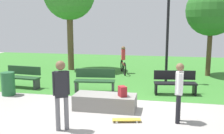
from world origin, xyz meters
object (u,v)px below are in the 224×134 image
Objects in this scene: park_bench_center_lawn at (175,82)px; concrete_ledge at (105,102)px; skater_performing_trick at (61,90)px; cyclist_on_bicycle at (123,62)px; skateboard_by_ledge at (127,120)px; tree_broad_elm at (212,11)px; park_bench_near_path at (22,77)px; lamp_post at (168,26)px; trash_bin at (8,84)px; skater_watching at (179,88)px; backpack_on_ledge at (122,91)px; park_bench_by_oak at (95,80)px.

concrete_ledge is at bearing -134.88° from park_bench_center_lawn.
skater_performing_trick is 7.87m from cyclist_on_bicycle.
tree_broad_elm is (3.27, 7.19, 3.28)m from skateboard_by_ledge.
tree_broad_elm reaches higher than skater_performing_trick.
concrete_ledge is 2.39× the size of skateboard_by_ledge.
skateboard_by_ledge is 0.50× the size of park_bench_center_lawn.
park_bench_near_path is at bearing 153.32° from concrete_ledge.
lamp_post is 4.80× the size of trash_bin.
skater_performing_trick is 9.65m from tree_broad_elm.
skater_watching is 0.95× the size of cyclist_on_bicycle.
backpack_on_ledge is at bearing 106.84° from skateboard_by_ledge.
park_bench_center_lawn is 3.14m from park_bench_by_oak.
skater_watching is at bearing -13.80° from trash_bin.
skateboard_by_ledge is at bearing -168.46° from skater_watching.
park_bench_near_path is (-4.09, 2.06, 0.24)m from concrete_ledge.
skater_watching is 5.10m from lamp_post.
park_bench_center_lawn is 6.35m from park_bench_near_path.
tree_broad_elm is 2.64× the size of cyclist_on_bicycle.
skater_performing_trick is at bearing -87.64° from park_bench_by_oak.
park_bench_near_path is at bearing -152.78° from tree_broad_elm.
lamp_post reaches higher than trash_bin.
lamp_post is (-0.30, 4.82, 1.62)m from skater_watching.
skater_performing_trick is (-1.30, -1.71, 0.43)m from backpack_on_ledge.
cyclist_on_bicycle is (3.73, 4.01, 0.15)m from park_bench_near_path.
park_bench_center_lawn is at bearing -80.39° from lamp_post.
tree_broad_elm is at bearing 65.59° from skateboard_by_ledge.
tree_broad_elm is 1.09× the size of lamp_post.
park_bench_by_oak reaches higher than backpack_on_ledge.
skater_performing_trick is 0.43× the size of lamp_post.
park_bench_near_path is (-3.37, 3.85, -0.60)m from skater_performing_trick.
skater_watching is 1.70m from skateboard_by_ledge.
skater_performing_trick reaches higher than concrete_ledge.
park_bench_near_path is at bearing -132.94° from cyclist_on_bicycle.
park_bench_center_lawn is (2.98, 4.05, -0.60)m from skater_performing_trick.
park_bench_center_lawn is 0.36× the size of tree_broad_elm.
concrete_ledge is at bearing -66.55° from park_bench_by_oak.
skater_performing_trick is 5.07m from park_bench_center_lawn.
trash_bin is (-6.26, -1.37, -0.04)m from park_bench_center_lawn.
park_bench_by_oak is at bearing -175.79° from park_bench_center_lawn.
backpack_on_ledge is 1.78m from skater_watching.
cyclist_on_bicycle reaches higher than concrete_ledge.
concrete_ledge is 1.12× the size of cyclist_on_bicycle.
backpack_on_ledge is 4.88m from lamp_post.
backpack_on_ledge is 2.89m from park_bench_center_lawn.
backpack_on_ledge is 0.18× the size of skater_performing_trick.
skater_watching is at bearing -23.08° from park_bench_near_path.
backpack_on_ledge is 0.20× the size of park_bench_near_path.
concrete_ledge is 2.10m from skater_performing_trick.
backpack_on_ledge is 7.74m from tree_broad_elm.
tree_broad_elm reaches higher than trash_bin.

